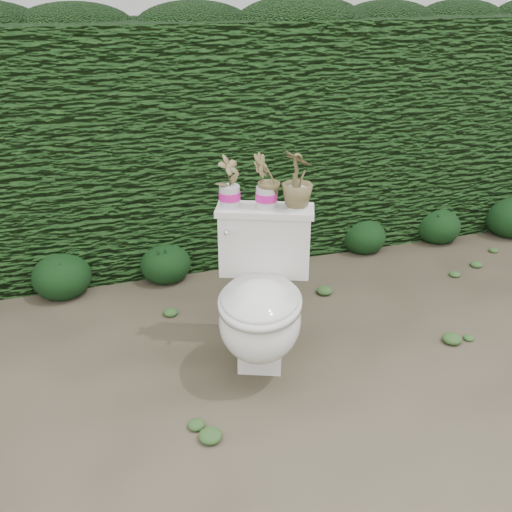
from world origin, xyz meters
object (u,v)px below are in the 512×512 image
object	(u,v)px
toilet	(261,302)
potted_plant_center	(266,183)
potted_plant_left	(229,183)
potted_plant_right	(297,181)

from	to	relation	value
toilet	potted_plant_center	xyz separation A→B (m)	(0.10, 0.22, 0.55)
potted_plant_left	potted_plant_center	distance (m)	0.19
toilet	potted_plant_left	distance (m)	0.62
potted_plant_left	potted_plant_right	world-z (taller)	potted_plant_right
toilet	potted_plant_center	size ratio (longest dim) A/B	3.02
toilet	potted_plant_left	world-z (taller)	potted_plant_left
potted_plant_center	potted_plant_right	world-z (taller)	potted_plant_right
potted_plant_left	toilet	bearing A→B (deg)	-108.11
potted_plant_center	toilet	bearing A→B (deg)	55.04
toilet	potted_plant_right	world-z (taller)	potted_plant_right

